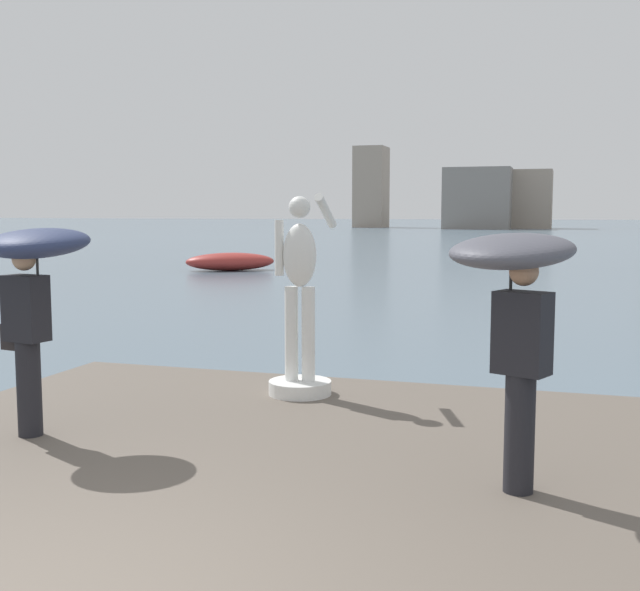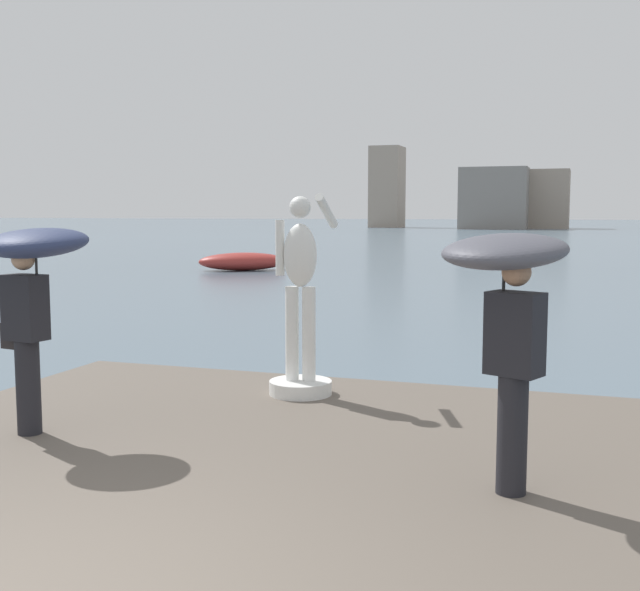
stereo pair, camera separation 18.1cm
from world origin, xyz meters
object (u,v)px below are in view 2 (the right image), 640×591
(onlooker_right, at_px, (508,293))
(boat_mid, at_px, (243,262))
(statue_white_figure, at_px, (301,315))
(onlooker_left, at_px, (32,274))
(boat_far, at_px, (518,244))

(onlooker_right, distance_m, boat_mid, 27.47)
(onlooker_right, xyz_separation_m, boat_mid, (-12.93, 24.20, -1.50))
(statue_white_figure, xyz_separation_m, boat_mid, (-10.46, 21.79, -0.93))
(statue_white_figure, height_order, onlooker_right, statue_white_figure)
(boat_mid, bearing_deg, onlooker_left, -70.13)
(statue_white_figure, xyz_separation_m, boat_far, (-1.16, 45.39, -0.99))
(onlooker_left, height_order, boat_mid, onlooker_left)
(statue_white_figure, xyz_separation_m, onlooker_left, (-1.76, -2.28, 0.58))
(onlooker_right, height_order, boat_far, onlooker_right)
(onlooker_left, bearing_deg, boat_far, 89.28)
(onlooker_left, distance_m, boat_mid, 25.64)
(onlooker_right, xyz_separation_m, boat_far, (-3.63, 47.79, -1.56))
(onlooker_right, relative_size, boat_mid, 0.50)
(onlooker_right, height_order, boat_mid, onlooker_right)
(boat_far, bearing_deg, boat_mid, -111.50)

